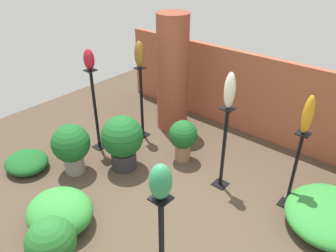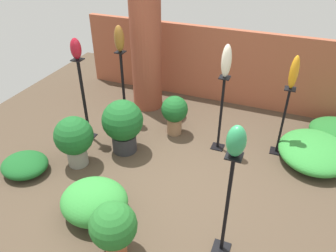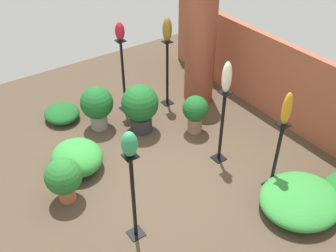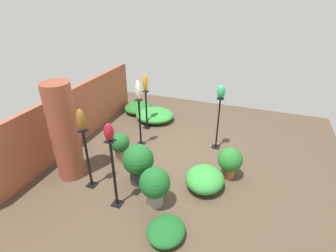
% 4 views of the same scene
% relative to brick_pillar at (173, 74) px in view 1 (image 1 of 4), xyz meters
% --- Properties ---
extents(ground_plane, '(8.00, 8.00, 0.00)m').
position_rel_brick_pillar_xyz_m(ground_plane, '(1.16, -1.89, -1.07)').
color(ground_plane, '#4C3D2D').
extents(brick_wall_back, '(5.60, 0.12, 1.49)m').
position_rel_brick_pillar_xyz_m(brick_wall_back, '(1.16, 0.75, -0.32)').
color(brick_wall_back, '#9E5138').
rests_on(brick_wall_back, ground).
extents(brick_pillar, '(0.57, 0.57, 2.14)m').
position_rel_brick_pillar_xyz_m(brick_pillar, '(0.00, 0.00, 0.00)').
color(brick_pillar, brown).
rests_on(brick_pillar, ground).
extents(pedestal_ivory, '(0.20, 0.20, 1.28)m').
position_rel_brick_pillar_xyz_m(pedestal_ivory, '(1.68, -0.89, -0.48)').
color(pedestal_ivory, black).
rests_on(pedestal_ivory, ground).
extents(pedestal_amber, '(0.20, 0.20, 1.15)m').
position_rel_brick_pillar_xyz_m(pedestal_amber, '(2.61, -0.66, -0.54)').
color(pedestal_amber, black).
rests_on(pedestal_amber, ground).
extents(pedestal_ruby, '(0.20, 0.20, 1.43)m').
position_rel_brick_pillar_xyz_m(pedestal_ruby, '(-0.48, -1.41, -0.41)').
color(pedestal_ruby, black).
rests_on(pedestal_ruby, ground).
extents(pedestal_bronze, '(0.20, 0.20, 1.32)m').
position_rel_brick_pillar_xyz_m(pedestal_bronze, '(-0.18, -0.63, -0.46)').
color(pedestal_bronze, black).
rests_on(pedestal_bronze, ground).
extents(art_vase_ivory, '(0.14, 0.14, 0.49)m').
position_rel_brick_pillar_xyz_m(art_vase_ivory, '(1.68, -0.89, 0.46)').
color(art_vase_ivory, beige).
rests_on(art_vase_ivory, pedestal_ivory).
extents(art_vase_amber, '(0.13, 0.14, 0.50)m').
position_rel_brick_pillar_xyz_m(art_vase_amber, '(2.61, -0.66, 0.34)').
color(art_vase_amber, orange).
rests_on(art_vase_amber, pedestal_amber).
extents(art_vase_ruby, '(0.16, 0.17, 0.33)m').
position_rel_brick_pillar_xyz_m(art_vase_ruby, '(-0.48, -1.41, 0.52)').
color(art_vase_ruby, maroon).
rests_on(art_vase_ruby, pedestal_ruby).
extents(art_vase_bronze, '(0.17, 0.17, 0.45)m').
position_rel_brick_pillar_xyz_m(art_vase_bronze, '(-0.18, -0.63, 0.47)').
color(art_vase_bronze, brown).
rests_on(art_vase_bronze, pedestal_bronze).
extents(art_vase_jade, '(0.19, 0.19, 0.33)m').
position_rel_brick_pillar_xyz_m(art_vase_jade, '(2.22, -2.81, 0.47)').
color(art_vase_jade, '#2D9356').
rests_on(art_vase_jade, pedestal_jade).
extents(potted_plant_walkway_edge, '(0.46, 0.46, 0.71)m').
position_rel_brick_pillar_xyz_m(potted_plant_walkway_edge, '(0.86, -0.76, -0.64)').
color(potted_plant_walkway_edge, '#936B4C').
rests_on(potted_plant_walkway_edge, ground).
extents(potted_plant_front_right, '(0.65, 0.65, 0.90)m').
position_rel_brick_pillar_xyz_m(potted_plant_front_right, '(0.27, -1.52, -0.56)').
color(potted_plant_front_right, '#2D2D33').
rests_on(potted_plant_front_right, ground).
extents(potted_plant_front_left, '(0.58, 0.58, 0.82)m').
position_rel_brick_pillar_xyz_m(potted_plant_front_left, '(-0.23, -2.10, -0.59)').
color(potted_plant_front_left, gray).
rests_on(potted_plant_front_left, ground).
extents(potted_plant_near_pillar, '(0.53, 0.53, 0.72)m').
position_rel_brick_pillar_xyz_m(potted_plant_near_pillar, '(1.10, -3.30, -0.64)').
color(potted_plant_near_pillar, '#B25B38').
rests_on(potted_plant_near_pillar, ground).
extents(foliage_bed_east, '(0.87, 0.79, 0.44)m').
position_rel_brick_pillar_xyz_m(foliage_bed_east, '(0.57, -2.88, -0.85)').
color(foliage_bed_east, '#338C38').
rests_on(foliage_bed_east, ground).
extents(foliage_bed_center, '(1.08, 1.20, 0.35)m').
position_rel_brick_pillar_xyz_m(foliage_bed_center, '(3.16, -0.68, -0.90)').
color(foliage_bed_center, '#338C38').
rests_on(foliage_bed_center, ground).
extents(foliage_bed_rear, '(0.71, 0.64, 0.25)m').
position_rel_brick_pillar_xyz_m(foliage_bed_rear, '(-0.86, -2.56, -0.94)').
color(foliage_bed_rear, '#195923').
rests_on(foliage_bed_rear, ground).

